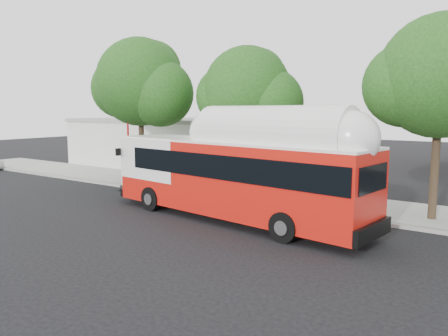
# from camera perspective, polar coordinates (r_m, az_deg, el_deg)

# --- Properties ---
(ground) EXTENTS (120.00, 120.00, 0.00)m
(ground) POSITION_cam_1_polar(r_m,az_deg,el_deg) (20.32, -3.69, -6.74)
(ground) COLOR black
(ground) RESTS_ON ground
(sidewalk) EXTENTS (60.00, 5.00, 0.15)m
(sidewalk) POSITION_cam_1_polar(r_m,az_deg,el_deg) (25.58, 5.43, -3.58)
(sidewalk) COLOR gray
(sidewalk) RESTS_ON ground
(curb_strip) EXTENTS (60.00, 0.30, 0.15)m
(curb_strip) POSITION_cam_1_polar(r_m,az_deg,el_deg) (23.39, 2.28, -4.62)
(curb_strip) COLOR gray
(curb_strip) RESTS_ON ground
(red_curb_segment) EXTENTS (10.00, 0.32, 0.16)m
(red_curb_segment) POSITION_cam_1_polar(r_m,az_deg,el_deg) (25.10, -3.51, -3.77)
(red_curb_segment) COLOR maroon
(red_curb_segment) RESTS_ON ground
(street_tree_left) EXTENTS (6.67, 5.80, 9.74)m
(street_tree_left) POSITION_cam_1_polar(r_m,az_deg,el_deg) (29.56, -10.16, 10.57)
(street_tree_left) COLOR #2D2116
(street_tree_left) RESTS_ON ground
(street_tree_mid) EXTENTS (5.75, 5.00, 8.62)m
(street_tree_mid) POSITION_cam_1_polar(r_m,az_deg,el_deg) (25.02, 3.89, 9.61)
(street_tree_mid) COLOR #2D2116
(street_tree_mid) RESTS_ON ground
(low_commercial_bldg) EXTENTS (16.20, 10.20, 4.25)m
(low_commercial_bldg) POSITION_cam_1_polar(r_m,az_deg,el_deg) (39.52, -6.99, 3.41)
(low_commercial_bldg) COLOR silver
(low_commercial_bldg) RESTS_ON ground
(transit_bus) EXTENTS (14.35, 4.48, 4.18)m
(transit_bus) POSITION_cam_1_polar(r_m,az_deg,el_deg) (19.80, 1.36, -1.33)
(transit_bus) COLOR red
(transit_bus) RESTS_ON ground
(signal_pole) EXTENTS (0.13, 0.44, 4.67)m
(signal_pole) POSITION_cam_1_polar(r_m,az_deg,el_deg) (29.34, -12.37, 2.30)
(signal_pole) COLOR red
(signal_pole) RESTS_ON ground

